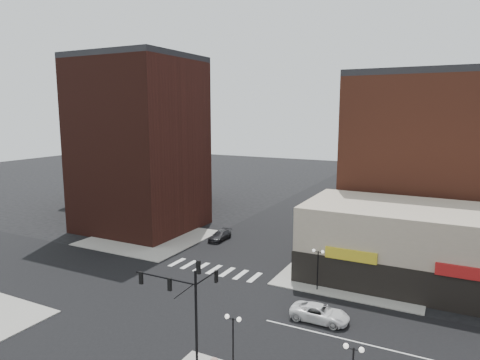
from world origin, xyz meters
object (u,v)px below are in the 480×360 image
at_px(street_lamp_se_a, 233,329).
at_px(street_lamp_ne, 318,259).
at_px(dark_sedan_north, 220,236).
at_px(traffic_signal, 187,294).
at_px(white_suv, 320,313).

xyz_separation_m(street_lamp_se_a, street_lamp_ne, (1.00, 16.00, 0.00)).
bearing_deg(street_lamp_ne, dark_sedan_north, 149.19).
xyz_separation_m(traffic_signal, street_lamp_ne, (4.76, 15.83, -1.67)).
distance_m(traffic_signal, dark_sedan_north, 29.08).
relative_size(street_lamp_ne, dark_sedan_north, 0.95).
bearing_deg(white_suv, traffic_signal, 145.11).
bearing_deg(white_suv, dark_sedan_north, 49.57).
bearing_deg(street_lamp_se_a, traffic_signal, 177.43).
relative_size(street_lamp_se_a, dark_sedan_north, 0.95).
relative_size(traffic_signal, street_lamp_se_a, 1.87).
bearing_deg(traffic_signal, dark_sedan_north, 115.29).
bearing_deg(street_lamp_se_a, dark_sedan_north, 121.52).
relative_size(traffic_signal, dark_sedan_north, 1.77).
height_order(street_lamp_se_a, street_lamp_ne, same).
xyz_separation_m(traffic_signal, white_suv, (6.82, 9.87, -4.27)).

